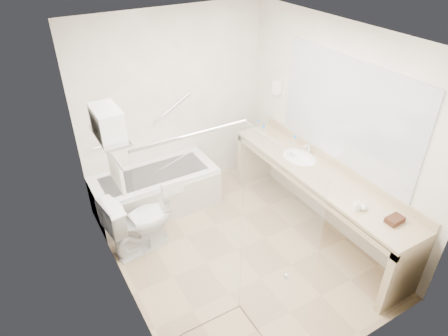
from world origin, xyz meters
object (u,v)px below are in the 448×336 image
vanity_counter (317,188)px  toilet (139,222)px  bathtub (156,191)px  water_bottle_left (263,134)px  amenity_basket (395,220)px

vanity_counter → toilet: bearing=158.7°
toilet → vanity_counter: bearing=-119.2°
bathtub → vanity_counter: vanity_counter is taller
water_bottle_left → bathtub: bearing=163.2°
vanity_counter → water_bottle_left: 1.02m
amenity_basket → water_bottle_left: water_bottle_left is taller
toilet → amenity_basket: (2.01, -1.81, 0.49)m
vanity_counter → toilet: vanity_counter is taller
vanity_counter → amenity_basket: 1.06m
water_bottle_left → toilet: bearing=-174.0°
toilet → water_bottle_left: bearing=-91.8°
vanity_counter → water_bottle_left: (-0.13, 0.97, 0.31)m
vanity_counter → toilet: (-1.97, 0.77, -0.25)m
toilet → water_bottle_left: water_bottle_left is taller
vanity_counter → amenity_basket: (0.04, -1.04, 0.24)m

